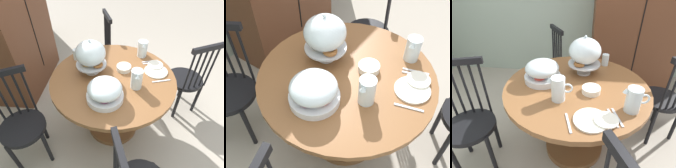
# 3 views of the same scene
# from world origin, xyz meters

# --- Properties ---
(ground_plane) EXTENTS (10.00, 10.00, 0.00)m
(ground_plane) POSITION_xyz_m (0.00, 0.00, 0.00)
(ground_plane) COLOR #A89E8E
(dining_table) EXTENTS (1.15, 1.15, 0.74)m
(dining_table) POSITION_xyz_m (-0.05, 0.19, 0.52)
(dining_table) COLOR brown
(dining_table) RESTS_ON ground_plane
(windsor_chair_near_window) EXTENTS (0.45, 0.45, 0.97)m
(windsor_chair_near_window) POSITION_xyz_m (-0.46, 0.97, 0.45)
(windsor_chair_near_window) COLOR black
(windsor_chair_near_window) RESTS_ON ground_plane
(windsor_chair_far_side) EXTENTS (0.43, 0.43, 0.97)m
(windsor_chair_far_side) POSITION_xyz_m (0.78, 0.47, 0.45)
(windsor_chair_far_side) COLOR black
(windsor_chair_far_side) RESTS_ON ground_plane
(pastry_stand_with_dome) EXTENTS (0.28, 0.28, 0.34)m
(pastry_stand_with_dome) POSITION_xyz_m (-0.00, 0.40, 0.94)
(pastry_stand_with_dome) COLOR silver
(pastry_stand_with_dome) RESTS_ON dining_table
(fruit_platter_covered) EXTENTS (0.30, 0.30, 0.18)m
(fruit_platter_covered) POSITION_xyz_m (-0.34, 0.23, 0.83)
(fruit_platter_covered) COLOR silver
(fruit_platter_covered) RESTS_ON dining_table
(orange_juice_pitcher) EXTENTS (0.18, 0.10, 0.18)m
(orange_juice_pitcher) POSITION_xyz_m (-0.17, -0.02, 0.82)
(orange_juice_pitcher) COLOR silver
(orange_juice_pitcher) RESTS_ON dining_table
(milk_pitcher) EXTENTS (0.18, 0.10, 0.17)m
(milk_pitcher) POSITION_xyz_m (0.32, -0.08, 0.82)
(milk_pitcher) COLOR silver
(milk_pitcher) RESTS_ON dining_table
(china_plate_large) EXTENTS (0.22, 0.22, 0.01)m
(china_plate_large) POSITION_xyz_m (0.06, -0.21, 0.75)
(china_plate_large) COLOR white
(china_plate_large) RESTS_ON dining_table
(china_plate_small) EXTENTS (0.15, 0.15, 0.01)m
(china_plate_small) POSITION_xyz_m (0.15, -0.21, 0.76)
(china_plate_small) COLOR white
(china_plate_small) RESTS_ON china_plate_large
(cereal_bowl) EXTENTS (0.14, 0.14, 0.04)m
(cereal_bowl) POSITION_xyz_m (0.06, 0.10, 0.76)
(cereal_bowl) COLOR white
(cereal_bowl) RESTS_ON dining_table
(drinking_glass) EXTENTS (0.06, 0.06, 0.11)m
(drinking_glass) POSITION_xyz_m (0.20, 0.59, 0.80)
(drinking_glass) COLOR silver
(drinking_glass) RESTS_ON dining_table
(table_knife) EXTENTS (0.06, 0.17, 0.01)m
(table_knife) POSITION_xyz_m (0.19, -0.17, 0.74)
(table_knife) COLOR silver
(table_knife) RESTS_ON dining_table
(dinner_fork) EXTENTS (0.06, 0.17, 0.01)m
(dinner_fork) POSITION_xyz_m (0.22, -0.16, 0.74)
(dinner_fork) COLOR silver
(dinner_fork) RESTS_ON dining_table
(soup_spoon) EXTENTS (0.06, 0.17, 0.01)m
(soup_spoon) POSITION_xyz_m (-0.08, -0.25, 0.74)
(soup_spoon) COLOR silver
(soup_spoon) RESTS_ON dining_table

